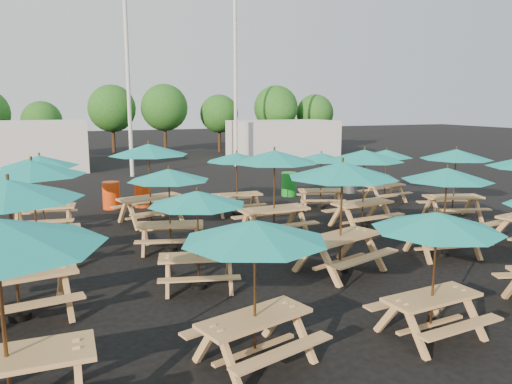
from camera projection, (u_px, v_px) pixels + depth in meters
name	position (u px, v px, depth m)	size (l,w,h in m)	color
ground	(276.00, 239.00, 14.15)	(120.00, 120.00, 0.00)	black
picnic_unit_1	(9.00, 197.00, 8.52)	(2.81, 2.81, 2.54)	tan
picnic_unit_2	(32.00, 173.00, 11.52)	(2.45, 2.45, 2.52)	tan
picnic_unit_3	(40.00, 165.00, 14.64)	(2.48, 2.48, 2.31)	tan
picnic_unit_4	(255.00, 238.00, 7.07)	(2.65, 2.65, 2.20)	tan
picnic_unit_5	(197.00, 203.00, 10.08)	(2.44, 2.44, 2.07)	tan
picnic_unit_6	(169.00, 179.00, 12.70)	(2.59, 2.59, 2.17)	tan
picnic_unit_7	(149.00, 153.00, 15.64)	(3.08, 3.08, 2.56)	tan
picnic_unit_8	(437.00, 227.00, 7.92)	(2.26, 2.26, 2.12)	tan
picnic_unit_9	(342.00, 175.00, 11.01)	(3.13, 3.13, 2.55)	tan
picnic_unit_10	(274.00, 161.00, 13.97)	(2.57, 2.57, 2.52)	tan
picnic_unit_11	(237.00, 160.00, 16.95)	(2.18, 2.18, 2.15)	tan
picnic_unit_13	(447.00, 179.00, 12.25)	(2.50, 2.50, 2.25)	tan
picnic_unit_14	(364.00, 159.00, 15.03)	(2.66, 2.66, 2.44)	tan
picnic_unit_15	(321.00, 160.00, 17.97)	(2.54, 2.54, 2.05)	tan
picnic_unit_18	(456.00, 158.00, 16.20)	(2.83, 2.83, 2.34)	tan
picnic_unit_19	(386.00, 156.00, 19.08)	(2.22, 2.22, 2.06)	tan
waste_bin_0	(111.00, 195.00, 18.08)	(0.62, 0.62, 0.99)	#ED430D
waste_bin_1	(143.00, 194.00, 18.45)	(0.62, 0.62, 0.99)	#ED430D
waste_bin_2	(289.00, 184.00, 20.57)	(0.62, 0.62, 0.99)	#1A9226
waste_bin_3	(350.00, 181.00, 21.40)	(0.62, 0.62, 0.99)	gray
mast_0	(127.00, 59.00, 25.15)	(0.20, 0.20, 12.00)	silver
mast_1	(235.00, 65.00, 29.36)	(0.20, 0.20, 12.00)	silver
event_tent_0	(10.00, 147.00, 27.42)	(8.00, 4.00, 2.80)	silver
event_tent_1	(282.00, 139.00, 34.58)	(7.00, 4.00, 2.60)	silver
tree_2	(42.00, 121.00, 32.96)	(2.59, 2.59, 3.93)	#382314
tree_3	(112.00, 109.00, 35.49)	(3.36, 3.36, 5.09)	#382314
tree_4	(164.00, 108.00, 36.40)	(3.41, 3.41, 5.17)	#382314
tree_5	(219.00, 114.00, 38.45)	(2.94, 2.94, 4.45)	#382314
tree_6	(276.00, 108.00, 38.22)	(3.38, 3.38, 5.13)	#382314
tree_7	(315.00, 113.00, 39.56)	(2.95, 2.95, 4.48)	#382314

